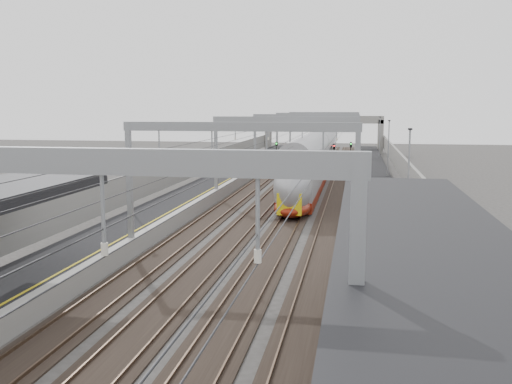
% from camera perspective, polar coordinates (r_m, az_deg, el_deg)
% --- Properties ---
extents(platform_left, '(4.00, 120.00, 1.00)m').
position_cam_1_polar(platform_left, '(55.47, -4.94, 0.24)').
color(platform_left, black).
rests_on(platform_left, ground).
extents(platform_right, '(4.00, 120.00, 1.00)m').
position_cam_1_polar(platform_right, '(53.63, 11.81, -0.19)').
color(platform_right, black).
rests_on(platform_right, ground).
extents(tracks, '(11.40, 140.00, 0.20)m').
position_cam_1_polar(tracks, '(54.03, 3.29, -0.44)').
color(tracks, black).
rests_on(tracks, ground).
extents(overhead_line, '(13.00, 140.00, 6.60)m').
position_cam_1_polar(overhead_line, '(60.01, 4.09, 6.28)').
color(overhead_line, gray).
rests_on(overhead_line, platform_left).
extents(canopy_right, '(4.40, 30.00, 4.24)m').
position_cam_1_polar(canopy_right, '(11.62, 18.63, -8.32)').
color(canopy_right, black).
rests_on(canopy_right, platform_right).
extents(overbridge, '(22.00, 2.20, 6.90)m').
position_cam_1_polar(overbridge, '(108.25, 6.78, 6.74)').
color(overbridge, gray).
rests_on(overbridge, ground).
extents(wall_left, '(0.30, 120.00, 3.20)m').
position_cam_1_polar(wall_left, '(56.23, -8.11, 1.43)').
color(wall_left, gray).
rests_on(wall_left, ground).
extents(wall_right, '(0.30, 120.00, 3.20)m').
position_cam_1_polar(wall_right, '(53.68, 15.26, 0.89)').
color(wall_right, gray).
rests_on(wall_right, ground).
extents(train, '(2.91, 53.00, 4.59)m').
position_cam_1_polar(train, '(65.78, 5.87, 3.04)').
color(train, maroon).
rests_on(train, ground).
extents(signal_green, '(0.32, 0.32, 3.48)m').
position_cam_1_polar(signal_green, '(82.72, 2.07, 4.29)').
color(signal_green, black).
rests_on(signal_green, ground).
extents(signal_red_near, '(0.32, 0.32, 3.48)m').
position_cam_1_polar(signal_red_near, '(78.63, 7.81, 4.00)').
color(signal_red_near, black).
rests_on(signal_red_near, ground).
extents(signal_red_far, '(0.32, 0.32, 3.48)m').
position_cam_1_polar(signal_red_far, '(83.28, 9.46, 4.21)').
color(signal_red_far, black).
rests_on(signal_red_far, ground).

